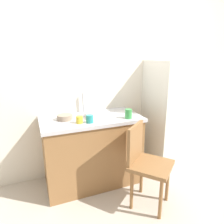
% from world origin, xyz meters
% --- Properties ---
extents(ground_plane, '(8.00, 8.00, 0.00)m').
position_xyz_m(ground_plane, '(0.00, 0.00, 0.00)').
color(ground_plane, '#BCB2A3').
extents(back_wall, '(4.80, 0.10, 2.60)m').
position_xyz_m(back_wall, '(0.00, 1.00, 1.30)').
color(back_wall, silver).
rests_on(back_wall, ground_plane).
extents(cabinet_base, '(1.14, 0.60, 0.82)m').
position_xyz_m(cabinet_base, '(-0.42, 0.65, 0.41)').
color(cabinet_base, olive).
rests_on(cabinet_base, ground_plane).
extents(countertop, '(1.18, 0.64, 0.04)m').
position_xyz_m(countertop, '(-0.42, 0.65, 0.84)').
color(countertop, '#B7B7BC').
rests_on(countertop, cabinet_base).
extents(faucet, '(0.02, 0.02, 0.25)m').
position_xyz_m(faucet, '(-0.45, 0.90, 0.98)').
color(faucet, '#B7B7BC').
rests_on(faucet, countertop).
extents(refrigerator, '(0.61, 0.60, 1.51)m').
position_xyz_m(refrigerator, '(0.75, 0.65, 0.76)').
color(refrigerator, silver).
rests_on(refrigerator, ground_plane).
extents(chair, '(0.56, 0.56, 0.89)m').
position_xyz_m(chair, '(-0.02, 0.04, 0.50)').
color(chair, olive).
rests_on(chair, ground_plane).
extents(dish_tray, '(0.28, 0.20, 0.05)m').
position_xyz_m(dish_tray, '(-0.34, 0.64, 0.88)').
color(dish_tray, white).
rests_on(dish_tray, countertop).
extents(terracotta_bowl, '(0.18, 0.18, 0.06)m').
position_xyz_m(terracotta_bowl, '(-0.73, 0.67, 0.89)').
color(terracotta_bowl, gray).
rests_on(terracotta_bowl, countertop).
extents(cup_green, '(0.08, 0.08, 0.11)m').
position_xyz_m(cup_green, '(-0.03, 0.44, 0.91)').
color(cup_green, green).
rests_on(cup_green, countertop).
extents(cup_teal, '(0.08, 0.08, 0.09)m').
position_xyz_m(cup_teal, '(-0.49, 0.46, 0.90)').
color(cup_teal, teal).
rests_on(cup_teal, countertop).
extents(cup_yellow, '(0.07, 0.07, 0.08)m').
position_xyz_m(cup_yellow, '(-0.60, 0.49, 0.90)').
color(cup_yellow, yellow).
rests_on(cup_yellow, countertop).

